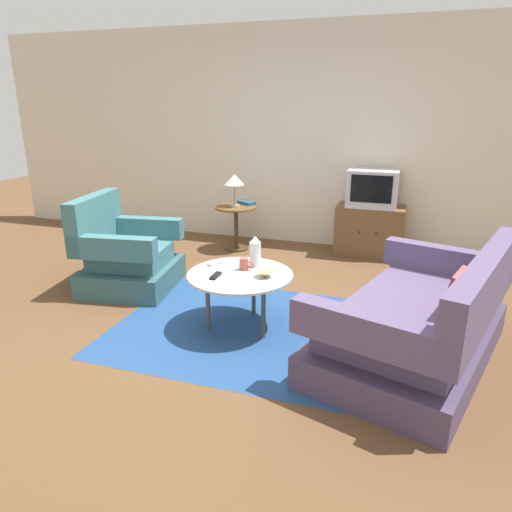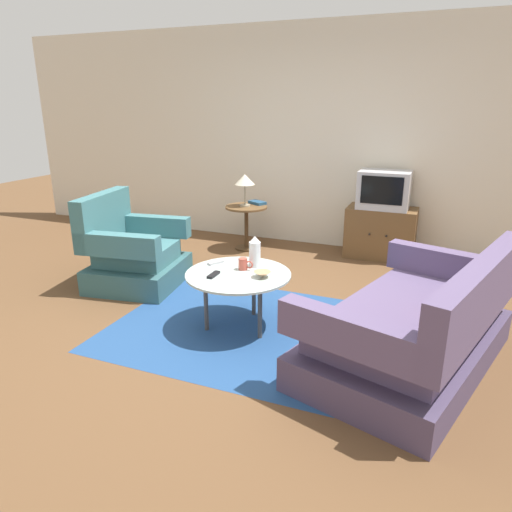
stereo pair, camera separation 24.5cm
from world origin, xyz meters
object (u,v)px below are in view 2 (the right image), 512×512
mug (244,264)px  bowl (262,274)px  couch (416,329)px  tv_remote_dark (214,275)px  vase (255,252)px  book (257,203)px  coffee_table (238,277)px  tv_remote_silver (216,263)px  side_table (246,218)px  armchair (132,254)px  television (384,190)px  tv_stand (380,233)px  table_lamp (245,181)px

mug → bowl: size_ratio=0.89×
couch → tv_remote_dark: size_ratio=12.90×
vase → book: size_ratio=1.04×
coffee_table → tv_remote_silver: size_ratio=5.81×
couch → bowl: (-1.18, 0.07, 0.22)m
side_table → vase: 2.01m
armchair → television: bearing=121.2°
coffee_table → side_table: size_ratio=1.54×
armchair → tv_remote_dark: bearing=55.3°
coffee_table → bowl: size_ratio=6.12×
tv_stand → television: 0.52m
tv_remote_dark → book: book is taller
mug → tv_remote_silver: size_ratio=0.85×
tv_remote_silver → book: book is taller
armchair → coffee_table: (1.39, -0.48, 0.12)m
mug → bowl: 0.23m
television → bowl: (-0.60, -2.33, -0.32)m
couch → armchair: bearing=95.7°
television → vase: television is taller
tv_stand → mug: (-0.80, -2.23, 0.22)m
coffee_table → bowl: bearing=-3.4°
television → tv_remote_silver: television is taller
coffee_table → tv_remote_dark: 0.21m
couch → side_table: size_ratio=3.50×
book → tv_stand: bearing=33.4°
armchair → book: armchair is taller
side_table → tv_remote_dark: 2.24m
coffee_table → vase: bearing=72.7°
couch → tv_remote_silver: (-1.66, 0.22, 0.20)m
mug → tv_remote_dark: mug is taller
couch → table_lamp: size_ratio=4.93×
coffee_table → vase: (0.06, 0.20, 0.16)m
mug → side_table: bearing=112.7°
table_lamp → vase: size_ratio=1.50×
coffee_table → mug: (0.01, 0.10, 0.09)m
bowl → book: 2.39m
tv_stand → couch: bearing=-76.5°
couch → book: bearing=60.1°
bowl → couch: bearing=-3.5°
armchair → table_lamp: 1.73m
television → bowl: 2.42m
couch → coffee_table: (-1.39, 0.08, 0.15)m
armchair → side_table: armchair is taller
tv_remote_silver → television: bearing=-178.0°
side_table → television: size_ratio=0.97×
armchair → couch: 2.84m
armchair → book: size_ratio=3.89×
vase → bowl: 0.28m
television → table_lamp: (-1.62, -0.31, 0.05)m
armchair → couch: armchair is taller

